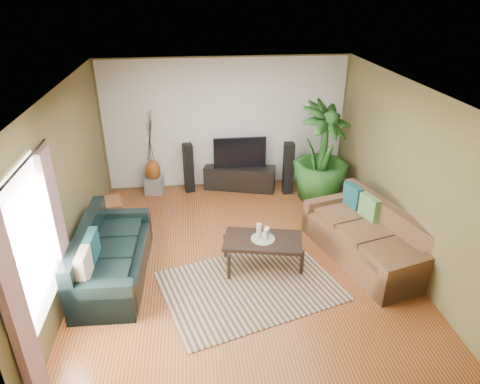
{
  "coord_description": "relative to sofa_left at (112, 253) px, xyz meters",
  "views": [
    {
      "loc": [
        -0.69,
        -5.69,
        3.98
      ],
      "look_at": [
        0.0,
        0.2,
        1.05
      ],
      "focal_mm": 32.0,
      "sensor_mm": 36.0,
      "label": 1
    }
  ],
  "objects": [
    {
      "name": "floor",
      "position": [
        1.94,
        0.31,
        -0.42
      ],
      "size": [
        5.5,
        5.5,
        0.0
      ],
      "primitive_type": "plane",
      "color": "#9A4F27",
      "rests_on": "ground"
    },
    {
      "name": "ceiling",
      "position": [
        1.94,
        0.31,
        2.28
      ],
      "size": [
        5.5,
        5.5,
        0.0
      ],
      "primitive_type": "plane",
      "rotation": [
        3.14,
        0.0,
        0.0
      ],
      "color": "white",
      "rests_on": "ground"
    },
    {
      "name": "wall_back",
      "position": [
        1.94,
        3.06,
        0.93
      ],
      "size": [
        5.0,
        0.0,
        5.0
      ],
      "primitive_type": "plane",
      "rotation": [
        1.57,
        0.0,
        0.0
      ],
      "color": "brown",
      "rests_on": "ground"
    },
    {
      "name": "wall_front",
      "position": [
        1.94,
        -2.44,
        0.93
      ],
      "size": [
        5.0,
        0.0,
        5.0
      ],
      "primitive_type": "plane",
      "rotation": [
        -1.57,
        0.0,
        0.0
      ],
      "color": "brown",
      "rests_on": "ground"
    },
    {
      "name": "wall_left",
      "position": [
        -0.56,
        0.31,
        0.92
      ],
      "size": [
        0.0,
        5.5,
        5.5
      ],
      "primitive_type": "plane",
      "rotation": [
        1.57,
        0.0,
        1.57
      ],
      "color": "brown",
      "rests_on": "ground"
    },
    {
      "name": "wall_right",
      "position": [
        4.44,
        0.31,
        0.92
      ],
      "size": [
        0.0,
        5.5,
        5.5
      ],
      "primitive_type": "plane",
      "rotation": [
        1.57,
        0.0,
        -1.57
      ],
      "color": "brown",
      "rests_on": "ground"
    },
    {
      "name": "backwall_panel",
      "position": [
        1.94,
        3.05,
        0.93
      ],
      "size": [
        4.9,
        0.0,
        4.9
      ],
      "primitive_type": "plane",
      "rotation": [
        1.57,
        0.0,
        0.0
      ],
      "color": "white",
      "rests_on": "ground"
    },
    {
      "name": "window_pane",
      "position": [
        -0.54,
        -1.29,
        0.97
      ],
      "size": [
        0.0,
        1.8,
        1.8
      ],
      "primitive_type": "plane",
      "rotation": [
        1.57,
        0.0,
        1.57
      ],
      "color": "white",
      "rests_on": "ground"
    },
    {
      "name": "curtain_near",
      "position": [
        -0.49,
        -2.04,
        0.72
      ],
      "size": [
        0.08,
        0.35,
        2.2
      ],
      "primitive_type": "cube",
      "color": "gray",
      "rests_on": "ground"
    },
    {
      "name": "curtain_far",
      "position": [
        -0.49,
        -0.54,
        0.72
      ],
      "size": [
        0.08,
        0.35,
        2.2
      ],
      "primitive_type": "cube",
      "color": "gray",
      "rests_on": "ground"
    },
    {
      "name": "curtain_rod",
      "position": [
        -0.49,
        -1.29,
        1.87
      ],
      "size": [
        0.03,
        1.9,
        0.03
      ],
      "primitive_type": "cylinder",
      "rotation": [
        1.57,
        0.0,
        0.0
      ],
      "color": "black",
      "rests_on": "ground"
    },
    {
      "name": "sofa_left",
      "position": [
        0.0,
        0.0,
        0.0
      ],
      "size": [
        0.95,
        2.09,
        0.85
      ],
      "primitive_type": "cube",
      "rotation": [
        0.0,
        0.0,
        1.54
      ],
      "color": "black",
      "rests_on": "floor"
    },
    {
      "name": "sofa_right",
      "position": [
        3.86,
        0.05,
        0.0
      ],
      "size": [
        1.54,
        2.37,
        0.85
      ],
      "primitive_type": "cube",
      "rotation": [
        0.0,
        0.0,
        -1.3
      ],
      "color": "brown",
      "rests_on": "floor"
    },
    {
      "name": "area_rug",
      "position": [
        1.97,
        -0.47,
        -0.42
      ],
      "size": [
        2.83,
        2.36,
        0.01
      ],
      "primitive_type": "cube",
      "rotation": [
        0.0,
        0.0,
        0.3
      ],
      "color": "tan",
      "rests_on": "floor"
    },
    {
      "name": "coffee_table",
      "position": [
        2.23,
        0.01,
        -0.18
      ],
      "size": [
        1.29,
        0.88,
        0.48
      ],
      "primitive_type": "cube",
      "rotation": [
        0.0,
        0.0,
        -0.21
      ],
      "color": "black",
      "rests_on": "floor"
    },
    {
      "name": "candle_tray",
      "position": [
        2.23,
        0.01,
        0.06
      ],
      "size": [
        0.36,
        0.36,
        0.02
      ],
      "primitive_type": "cylinder",
      "color": "gray",
      "rests_on": "coffee_table"
    },
    {
      "name": "candle_tall",
      "position": [
        2.17,
        0.04,
        0.19
      ],
      "size": [
        0.07,
        0.07,
        0.24
      ],
      "primitive_type": "cylinder",
      "color": "beige",
      "rests_on": "candle_tray"
    },
    {
      "name": "candle_mid",
      "position": [
        2.27,
        -0.03,
        0.16
      ],
      "size": [
        0.07,
        0.07,
        0.18
      ],
      "primitive_type": "cylinder",
      "color": "beige",
      "rests_on": "candle_tray"
    },
    {
      "name": "candle_short",
      "position": [
        2.3,
        0.07,
        0.15
      ],
      "size": [
        0.07,
        0.07,
        0.15
      ],
      "primitive_type": "cylinder",
      "color": "beige",
      "rests_on": "candle_tray"
    },
    {
      "name": "tv_stand",
      "position": [
        2.2,
        2.81,
        -0.18
      ],
      "size": [
        1.54,
        0.83,
        0.49
      ],
      "primitive_type": "cube",
      "rotation": [
        0.0,
        0.0,
        -0.28
      ],
      "color": "black",
      "rests_on": "floor"
    },
    {
      "name": "television",
      "position": [
        2.2,
        2.81,
        0.39
      ],
      "size": [
        1.08,
        0.06,
        0.64
      ],
      "primitive_type": "cube",
      "color": "black",
      "rests_on": "tv_stand"
    },
    {
      "name": "speaker_left",
      "position": [
        1.14,
        2.81,
        0.09
      ],
      "size": [
        0.22,
        0.24,
        1.04
      ],
      "primitive_type": "cube",
      "rotation": [
        0.0,
        0.0,
        0.2
      ],
      "color": "black",
      "rests_on": "floor"
    },
    {
      "name": "speaker_right",
      "position": [
        3.16,
        2.5,
        0.12
      ],
      "size": [
        0.2,
        0.22,
        1.09
      ],
      "primitive_type": "cube",
      "rotation": [
        0.0,
        0.0,
        -0.02
      ],
      "color": "black",
      "rests_on": "floor"
    },
    {
      "name": "potted_plant",
      "position": [
        3.73,
        2.14,
        0.56
      ],
      "size": [
        1.54,
        1.54,
        1.97
      ],
      "primitive_type": "imported",
      "rotation": [
        0.0,
        0.0,
        0.64
      ],
      "color": "#1D4F1A",
      "rests_on": "floor"
    },
    {
      "name": "plant_pot",
      "position": [
        3.73,
        2.14,
        -0.28
      ],
      "size": [
        0.36,
        0.36,
        0.28
      ],
      "primitive_type": "cylinder",
      "color": "black",
      "rests_on": "floor"
    },
    {
      "name": "pedestal",
      "position": [
        0.41,
        2.81,
        -0.25
      ],
      "size": [
        0.4,
        0.4,
        0.34
      ],
      "primitive_type": "cube",
      "rotation": [
        0.0,
        0.0,
        -0.17
      ],
      "color": "gray",
      "rests_on": "floor"
    },
    {
      "name": "vase",
      "position": [
        0.41,
        2.81,
        0.08
      ],
      "size": [
        0.31,
        0.31,
        0.44
      ],
      "primitive_type": "ellipsoid",
      "color": "brown",
      "rests_on": "pedestal"
    },
    {
      "name": "side_table",
      "position": [
        -0.31,
        1.45,
        -0.16
      ],
      "size": [
        0.6,
        0.6,
        0.53
      ],
      "primitive_type": "cube",
      "rotation": [
        0.0,
        0.0,
        0.23
      ],
      "color": "brown",
      "rests_on": "floor"
    }
  ]
}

